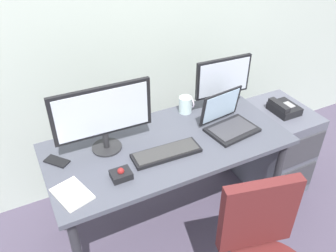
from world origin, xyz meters
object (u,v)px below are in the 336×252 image
object	(u,v)px
desk_phone	(284,108)
monitor_main	(103,115)
file_cabinet	(274,147)
keyboard	(166,153)
laptop	(228,121)
trackball_mouse	(121,174)
cell_phone	(57,161)
monitor_side	(223,81)
coffee_mug	(186,105)
paper_notepad	(72,194)

from	to	relation	value
desk_phone	monitor_main	bearing A→B (deg)	175.83
file_cabinet	keyboard	size ratio (longest dim) A/B	1.64
laptop	trackball_mouse	size ratio (longest dim) A/B	3.10
keyboard	cell_phone	xyz separation A→B (m)	(-0.59, 0.22, -0.01)
keyboard	desk_phone	bearing A→B (deg)	6.72
monitor_side	cell_phone	xyz separation A→B (m)	(-1.16, -0.07, -0.21)
desk_phone	trackball_mouse	size ratio (longest dim) A/B	1.82
coffee_mug	cell_phone	distance (m)	0.93
laptop	cell_phone	xyz separation A→B (m)	(-1.07, 0.16, -0.05)
monitor_main	laptop	distance (m)	0.81
monitor_side	coffee_mug	world-z (taller)	monitor_side
desk_phone	coffee_mug	distance (m)	0.73
monitor_main	trackball_mouse	xyz separation A→B (m)	(-0.01, -0.28, -0.22)
trackball_mouse	coffee_mug	world-z (taller)	coffee_mug
trackball_mouse	monitor_main	bearing A→B (deg)	87.32
trackball_mouse	monitor_side	bearing A→B (deg)	21.99
monitor_side	cell_phone	bearing A→B (deg)	-176.70
monitor_side	keyboard	bearing A→B (deg)	-153.14
monitor_main	keyboard	bearing A→B (deg)	-36.32
monitor_side	keyboard	size ratio (longest dim) A/B	0.98
trackball_mouse	coffee_mug	distance (m)	0.77
laptop	trackball_mouse	world-z (taller)	laptop
file_cabinet	cell_phone	xyz separation A→B (m)	(-1.61, 0.09, 0.41)
monitor_side	keyboard	distance (m)	0.67
trackball_mouse	cell_phone	distance (m)	0.41
desk_phone	monitor_side	size ratio (longest dim) A/B	0.49
monitor_main	keyboard	size ratio (longest dim) A/B	1.39
file_cabinet	keyboard	distance (m)	1.11
desk_phone	keyboard	bearing A→B (deg)	-173.28
keyboard	monitor_side	bearing A→B (deg)	26.86
file_cabinet	monitor_main	bearing A→B (deg)	176.57
keyboard	paper_notepad	xyz separation A→B (m)	(-0.58, -0.07, -0.01)
desk_phone	laptop	bearing A→B (deg)	-174.29
monitor_main	laptop	bearing A→B (deg)	-10.95
keyboard	file_cabinet	bearing A→B (deg)	7.58
monitor_side	keyboard	world-z (taller)	monitor_side
monitor_main	monitor_side	xyz separation A→B (m)	(0.87, 0.08, -0.03)
monitor_side	laptop	xyz separation A→B (m)	(-0.10, -0.22, -0.16)
monitor_main	paper_notepad	xyz separation A→B (m)	(-0.28, -0.29, -0.23)
file_cabinet	monitor_side	xyz separation A→B (m)	(-0.45, 0.15, 0.62)
monitor_main	desk_phone	bearing A→B (deg)	-4.17
trackball_mouse	coffee_mug	bearing A→B (deg)	33.75
monitor_main	trackball_mouse	size ratio (longest dim) A/B	5.25
keyboard	cell_phone	size ratio (longest dim) A/B	2.92
keyboard	coffee_mug	size ratio (longest dim) A/B	3.57
keyboard	coffee_mug	xyz separation A→B (m)	(0.33, 0.36, 0.04)
desk_phone	trackball_mouse	distance (m)	1.33
keyboard	trackball_mouse	world-z (taller)	trackball_mouse
keyboard	paper_notepad	size ratio (longest dim) A/B	2.00
desk_phone	laptop	size ratio (longest dim) A/B	0.59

